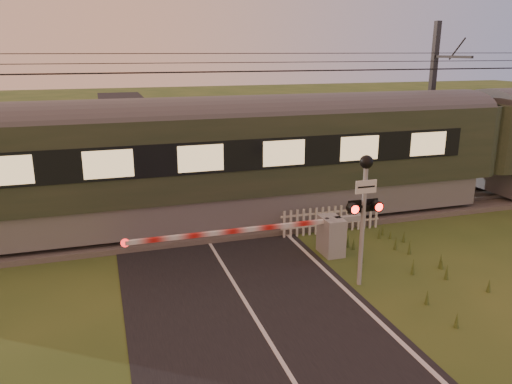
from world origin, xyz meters
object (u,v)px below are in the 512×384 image
object	(u,v)px
boom_gate	(321,235)
catenary_mast	(431,105)
train	(474,143)
picket_fence	(332,219)
crossing_signal	(364,198)

from	to	relation	value
boom_gate	catenary_mast	size ratio (longest dim) A/B	1.00
train	catenary_mast	world-z (taller)	catenary_mast
train	boom_gate	size ratio (longest dim) A/B	6.25
boom_gate	picket_fence	size ratio (longest dim) A/B	1.97
catenary_mast	boom_gate	bearing A→B (deg)	-143.71
boom_gate	catenary_mast	bearing A→B (deg)	36.29
train	crossing_signal	bearing A→B (deg)	-145.40
crossing_signal	picket_fence	size ratio (longest dim) A/B	0.96
train	picket_fence	xyz separation A→B (m)	(-7.38, -1.89, -1.97)
picket_fence	catenary_mast	distance (m)	8.61
train	crossing_signal	world-z (taller)	train
train	boom_gate	bearing A→B (deg)	-157.14
boom_gate	crossing_signal	xyz separation A→B (m)	(0.16, -2.20, 1.81)
boom_gate	crossing_signal	size ratio (longest dim) A/B	2.06
picket_fence	crossing_signal	bearing A→B (deg)	-104.99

